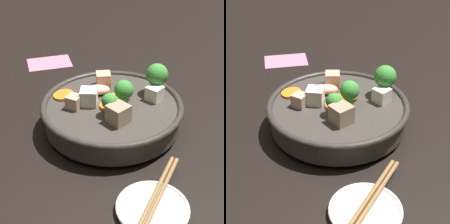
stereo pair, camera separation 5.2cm
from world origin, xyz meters
TOP-DOWN VIEW (x-y plane):
  - ground_plane at (0.00, 0.00)m, footprint 3.00×3.00m
  - stirfry_bowl at (-0.00, 0.00)m, footprint 0.27×0.27m
  - side_saucer at (0.08, 0.21)m, footprint 0.11×0.11m
  - napkin at (-0.04, -0.33)m, footprint 0.13×0.11m
  - chopsticks_pair at (0.08, 0.21)m, footprint 0.20×0.12m

SIDE VIEW (x-z plane):
  - ground_plane at x=0.00m, z-range 0.00..0.00m
  - napkin at x=-0.04m, z-range 0.00..0.00m
  - side_saucer at x=0.08m, z-range 0.00..0.01m
  - chopsticks_pair at x=0.08m, z-range 0.01..0.02m
  - stirfry_bowl at x=0.00m, z-range -0.02..0.10m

